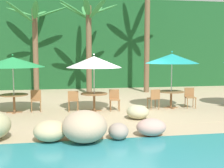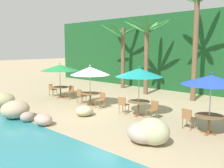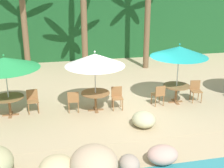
% 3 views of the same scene
% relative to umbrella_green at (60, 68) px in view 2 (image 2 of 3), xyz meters
% --- Properties ---
extents(ground_plane, '(120.00, 120.00, 0.00)m').
position_rel_umbrella_green_xyz_m(ground_plane, '(4.60, -0.26, -2.04)').
color(ground_plane, tan).
extents(terrace_deck, '(18.00, 5.20, 0.01)m').
position_rel_umbrella_green_xyz_m(terrace_deck, '(4.60, -0.26, -2.03)').
color(terrace_deck, tan).
rests_on(terrace_deck, ground).
extents(foliage_backdrop, '(28.00, 2.40, 6.00)m').
position_rel_umbrella_green_xyz_m(foliage_backdrop, '(4.60, 8.74, 0.96)').
color(foliage_backdrop, '#194C23').
rests_on(foliage_backdrop, ground).
extents(rock_seawall, '(15.93, 3.62, 0.94)m').
position_rel_umbrella_green_xyz_m(rock_seawall, '(4.83, -3.44, -1.64)').
color(rock_seawall, tan).
rests_on(rock_seawall, ground).
extents(umbrella_green, '(2.49, 2.49, 2.35)m').
position_rel_umbrella_green_xyz_m(umbrella_green, '(0.00, 0.00, 0.00)').
color(umbrella_green, silver).
rests_on(umbrella_green, ground).
extents(dining_table_green, '(1.10, 1.10, 0.74)m').
position_rel_umbrella_green_xyz_m(dining_table_green, '(-0.00, 0.00, -1.42)').
color(dining_table_green, brown).
rests_on(dining_table_green, ground).
extents(chair_green_seaward, '(0.46, 0.46, 0.87)m').
position_rel_umbrella_green_xyz_m(chair_green_seaward, '(0.84, 0.17, -1.52)').
color(chair_green_seaward, olive).
rests_on(chair_green_seaward, ground).
extents(chair_green_inland, '(0.42, 0.43, 0.87)m').
position_rel_umbrella_green_xyz_m(chair_green_inland, '(-0.85, -0.09, -1.52)').
color(chair_green_inland, olive).
rests_on(chair_green_inland, ground).
extents(umbrella_white, '(2.25, 2.25, 2.37)m').
position_rel_umbrella_green_xyz_m(umbrella_white, '(3.21, -0.23, -0.00)').
color(umbrella_white, silver).
rests_on(umbrella_white, ground).
extents(dining_table_white, '(1.10, 1.10, 0.74)m').
position_rel_umbrella_green_xyz_m(dining_table_white, '(3.21, -0.23, -1.42)').
color(dining_table_white, brown).
rests_on(dining_table_white, ground).
extents(chair_white_seaward, '(0.45, 0.46, 0.87)m').
position_rel_umbrella_green_xyz_m(chair_white_seaward, '(4.06, -0.20, -1.52)').
color(chair_white_seaward, olive).
rests_on(chair_white_seaward, ground).
extents(chair_white_inland, '(0.46, 0.47, 0.87)m').
position_rel_umbrella_green_xyz_m(chair_white_inland, '(2.35, -0.24, -1.52)').
color(chair_white_inland, olive).
rests_on(chair_white_inland, ground).
extents(umbrella_teal, '(2.28, 2.28, 2.48)m').
position_rel_umbrella_green_xyz_m(umbrella_teal, '(6.59, -0.12, 0.12)').
color(umbrella_teal, silver).
rests_on(umbrella_teal, ground).
extents(dining_table_teal, '(1.10, 1.10, 0.74)m').
position_rel_umbrella_green_xyz_m(dining_table_teal, '(6.59, -0.12, -1.42)').
color(dining_table_teal, brown).
rests_on(dining_table_teal, ground).
extents(chair_teal_seaward, '(0.47, 0.48, 0.87)m').
position_rel_umbrella_green_xyz_m(chair_teal_seaward, '(7.44, -0.15, -1.52)').
color(chair_teal_seaward, olive).
rests_on(chair_teal_seaward, ground).
extents(chair_teal_inland, '(0.47, 0.48, 0.87)m').
position_rel_umbrella_green_xyz_m(chair_teal_inland, '(5.75, -0.32, -1.52)').
color(chair_teal_inland, olive).
rests_on(chair_teal_inland, ground).
extents(umbrella_blue, '(2.28, 2.28, 2.43)m').
position_rel_umbrella_green_xyz_m(umbrella_blue, '(10.15, -0.40, 0.09)').
color(umbrella_blue, silver).
rests_on(umbrella_blue, ground).
extents(dining_table_blue, '(1.10, 1.10, 0.74)m').
position_rel_umbrella_green_xyz_m(dining_table_blue, '(10.15, -0.40, -1.42)').
color(dining_table_blue, brown).
rests_on(dining_table_blue, ground).
extents(chair_blue_inland, '(0.45, 0.46, 0.87)m').
position_rel_umbrella_green_xyz_m(chair_blue_inland, '(9.30, -0.43, -1.52)').
color(chair_blue_inland, olive).
rests_on(chair_blue_inland, ground).
extents(palm_tree_nearest, '(3.75, 3.80, 5.27)m').
position_rel_umbrella_green_xyz_m(palm_tree_nearest, '(0.38, 6.07, 1.50)').
color(palm_tree_nearest, brown).
rests_on(palm_tree_nearest, ground).
extents(palm_tree_second, '(3.48, 3.48, 5.32)m').
position_rel_umbrella_green_xyz_m(palm_tree_second, '(3.48, 4.97, 1.68)').
color(palm_tree_second, brown).
rests_on(palm_tree_second, ground).
extents(palm_tree_third, '(3.48, 3.31, 6.84)m').
position_rel_umbrella_green_xyz_m(palm_tree_third, '(7.02, 5.12, 2.55)').
color(palm_tree_third, brown).
rests_on(palm_tree_third, ground).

